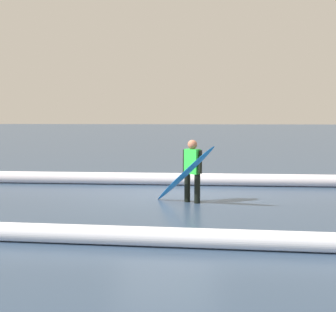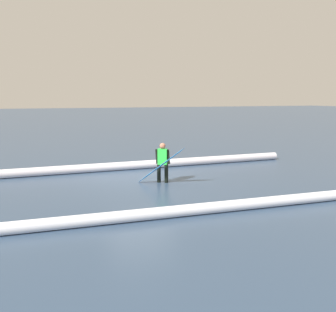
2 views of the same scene
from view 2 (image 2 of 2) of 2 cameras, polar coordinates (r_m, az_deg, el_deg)
ground_plane at (r=14.11m, az=-4.36°, el=-3.77°), size 193.80×193.80×0.00m
surfer at (r=13.58m, az=-0.84°, el=-0.71°), size 0.46×0.41×1.47m
surfboard at (r=13.29m, az=-1.11°, el=-1.49°), size 1.54×1.45×1.42m
wave_crest_foreground at (r=15.89m, az=-11.37°, el=-1.81°), size 18.30×0.48×0.36m
wave_crest_midground at (r=9.66m, az=-2.43°, el=-8.88°), size 23.04×1.49×0.31m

